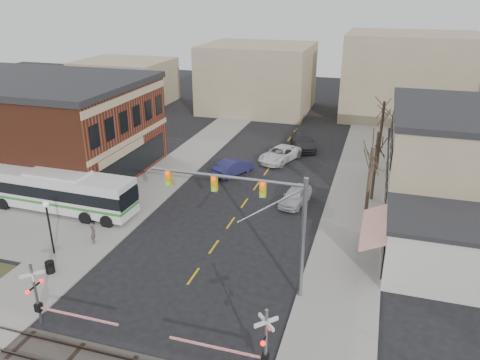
% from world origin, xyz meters
% --- Properties ---
extents(ground, '(160.00, 160.00, 0.00)m').
position_xyz_m(ground, '(0.00, 0.00, 0.00)').
color(ground, black).
rests_on(ground, ground).
extents(sidewalk_west, '(5.00, 60.00, 0.12)m').
position_xyz_m(sidewalk_west, '(-9.50, 20.00, 0.06)').
color(sidewalk_west, gray).
rests_on(sidewalk_west, ground).
extents(sidewalk_east, '(5.00, 60.00, 0.12)m').
position_xyz_m(sidewalk_east, '(9.50, 20.00, 0.06)').
color(sidewalk_east, gray).
rests_on(sidewalk_east, ground).
extents(brick_building, '(30.40, 15.40, 9.60)m').
position_xyz_m(brick_building, '(-26.98, 16.00, 4.81)').
color(brick_building, brown).
rests_on(brick_building, ground).
extents(awning_shop, '(9.74, 6.20, 4.30)m').
position_xyz_m(awning_shop, '(15.97, 7.00, 2.16)').
color(awning_shop, beige).
rests_on(awning_shop, ground).
extents(tree_east_a, '(0.28, 0.28, 6.75)m').
position_xyz_m(tree_east_a, '(10.50, 12.00, 3.50)').
color(tree_east_a, '#382B21').
rests_on(tree_east_a, sidewalk_east).
extents(tree_east_b, '(0.28, 0.28, 6.30)m').
position_xyz_m(tree_east_b, '(10.80, 18.00, 3.27)').
color(tree_east_b, '#382B21').
rests_on(tree_east_b, sidewalk_east).
extents(tree_east_c, '(0.28, 0.28, 7.20)m').
position_xyz_m(tree_east_c, '(11.00, 26.00, 3.72)').
color(tree_east_c, '#382B21').
rests_on(tree_east_c, sidewalk_east).
extents(transit_bus, '(13.44, 3.24, 3.44)m').
position_xyz_m(transit_bus, '(-14.49, 7.85, 1.93)').
color(transit_bus, silver).
rests_on(transit_bus, ground).
extents(traffic_signal_mast, '(9.75, 0.30, 8.00)m').
position_xyz_m(traffic_signal_mast, '(4.49, 1.90, 5.73)').
color(traffic_signal_mast, gray).
rests_on(traffic_signal_mast, ground).
extents(rr_crossing_west, '(5.60, 1.36, 4.00)m').
position_xyz_m(rr_crossing_west, '(-6.13, -4.93, 1.97)').
color(rr_crossing_west, gray).
rests_on(rr_crossing_west, ground).
extents(rr_crossing_east, '(5.60, 1.36, 4.00)m').
position_xyz_m(rr_crossing_east, '(6.28, -4.99, 1.97)').
color(rr_crossing_east, gray).
rests_on(rr_crossing_east, ground).
extents(street_lamp, '(0.44, 0.44, 4.12)m').
position_xyz_m(street_lamp, '(-10.65, 1.60, 3.08)').
color(street_lamp, black).
rests_on(street_lamp, sidewalk_west).
extents(trash_bin, '(0.60, 0.60, 0.82)m').
position_xyz_m(trash_bin, '(-9.28, -0.55, 0.53)').
color(trash_bin, black).
rests_on(trash_bin, sidewalk_west).
extents(car_a, '(2.63, 4.79, 1.54)m').
position_xyz_m(car_a, '(4.34, 15.19, 0.77)').
color(car_a, '#ABABB0').
rests_on(car_a, ground).
extents(car_b, '(3.58, 5.20, 1.62)m').
position_xyz_m(car_b, '(-3.12, 20.39, 0.81)').
color(car_b, '#1D1C48').
rests_on(car_b, ground).
extents(car_c, '(4.40, 6.36, 1.62)m').
position_xyz_m(car_c, '(0.60, 25.59, 0.81)').
color(car_c, silver).
rests_on(car_c, ground).
extents(car_d, '(4.28, 6.23, 1.68)m').
position_xyz_m(car_d, '(2.31, 30.79, 0.84)').
color(car_d, '#36363B').
rests_on(car_d, ground).
extents(pedestrian_near, '(0.57, 0.68, 1.58)m').
position_xyz_m(pedestrian_near, '(-8.74, 3.76, 0.91)').
color(pedestrian_near, '#544643').
rests_on(pedestrian_near, sidewalk_west).
extents(pedestrian_far, '(1.11, 1.11, 1.82)m').
position_xyz_m(pedestrian_far, '(-10.83, 6.55, 1.03)').
color(pedestrian_far, '#394064').
rests_on(pedestrian_far, sidewalk_west).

